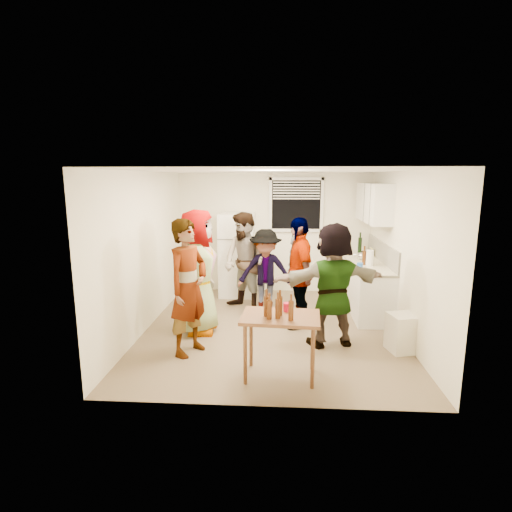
# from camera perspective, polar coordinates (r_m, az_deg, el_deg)

# --- Properties ---
(room) EXTENTS (4.00, 4.50, 2.50)m
(room) POSITION_cam_1_polar(r_m,az_deg,el_deg) (6.57, 2.16, -10.31)
(room) COLOR white
(room) RESTS_ON ground
(window) EXTENTS (1.12, 0.10, 1.06)m
(window) POSITION_cam_1_polar(r_m,az_deg,el_deg) (8.35, 5.75, 7.28)
(window) COLOR white
(window) RESTS_ON room
(refrigerator) EXTENTS (0.70, 0.70, 1.70)m
(refrigerator) POSITION_cam_1_polar(r_m,az_deg,el_deg) (8.19, -2.72, 0.20)
(refrigerator) COLOR white
(refrigerator) RESTS_ON ground
(counter_lower) EXTENTS (0.60, 2.20, 0.86)m
(counter_lower) POSITION_cam_1_polar(r_m,az_deg,el_deg) (7.69, 15.21, -4.13)
(counter_lower) COLOR white
(counter_lower) RESTS_ON ground
(countertop) EXTENTS (0.64, 2.22, 0.04)m
(countertop) POSITION_cam_1_polar(r_m,az_deg,el_deg) (7.58, 15.38, -0.84)
(countertop) COLOR beige
(countertop) RESTS_ON counter_lower
(backsplash) EXTENTS (0.03, 2.20, 0.36)m
(backsplash) POSITION_cam_1_polar(r_m,az_deg,el_deg) (7.61, 17.56, 0.61)
(backsplash) COLOR beige
(backsplash) RESTS_ON countertop
(upper_cabinets) EXTENTS (0.34, 1.60, 0.70)m
(upper_cabinets) POSITION_cam_1_polar(r_m,az_deg,el_deg) (7.67, 16.45, 7.31)
(upper_cabinets) COLOR white
(upper_cabinets) RESTS_ON room
(kettle) EXTENTS (0.27, 0.25, 0.18)m
(kettle) POSITION_cam_1_polar(r_m,az_deg,el_deg) (7.68, 14.86, -0.52)
(kettle) COLOR silver
(kettle) RESTS_ON countertop
(paper_towel) EXTENTS (0.13, 0.13, 0.28)m
(paper_towel) POSITION_cam_1_polar(r_m,az_deg,el_deg) (7.18, 15.89, -1.36)
(paper_towel) COLOR white
(paper_towel) RESTS_ON countertop
(wine_bottle) EXTENTS (0.08, 0.08, 0.31)m
(wine_bottle) POSITION_cam_1_polar(r_m,az_deg,el_deg) (8.41, 14.56, 0.48)
(wine_bottle) COLOR black
(wine_bottle) RESTS_ON countertop
(beer_bottle_counter) EXTENTS (0.06, 0.06, 0.25)m
(beer_bottle_counter) POSITION_cam_1_polar(r_m,az_deg,el_deg) (7.24, 15.14, -1.22)
(beer_bottle_counter) COLOR #47230C
(beer_bottle_counter) RESTS_ON countertop
(blue_cup) EXTENTS (0.10, 0.10, 0.13)m
(blue_cup) POSITION_cam_1_polar(r_m,az_deg,el_deg) (6.77, 14.58, -2.03)
(blue_cup) COLOR blue
(blue_cup) RESTS_ON countertop
(picture_frame) EXTENTS (0.02, 0.18, 0.15)m
(picture_frame) POSITION_cam_1_polar(r_m,az_deg,el_deg) (8.11, 16.21, 0.56)
(picture_frame) COLOR #F6E45B
(picture_frame) RESTS_ON countertop
(trash_bin) EXTENTS (0.44, 0.44, 0.53)m
(trash_bin) POSITION_cam_1_polar(r_m,az_deg,el_deg) (6.04, 20.17, -10.42)
(trash_bin) COLOR silver
(trash_bin) RESTS_ON ground
(serving_table) EXTENTS (0.97, 0.68, 0.78)m
(serving_table) POSITION_cam_1_polar(r_m,az_deg,el_deg) (5.13, 3.42, -16.76)
(serving_table) COLOR brown
(serving_table) RESTS_ON ground
(beer_bottle_table) EXTENTS (0.06, 0.06, 0.24)m
(beer_bottle_table) POSITION_cam_1_polar(r_m,az_deg,el_deg) (4.79, 1.48, -8.57)
(beer_bottle_table) COLOR #47230C
(beer_bottle_table) RESTS_ON serving_table
(red_cup) EXTENTS (0.08, 0.08, 0.11)m
(red_cup) POSITION_cam_1_polar(r_m,az_deg,el_deg) (4.96, 4.38, -7.90)
(red_cup) COLOR red
(red_cup) RESTS_ON serving_table
(guest_grey) EXTENTS (1.96, 1.00, 0.61)m
(guest_grey) POSITION_cam_1_polar(r_m,az_deg,el_deg) (6.52, -8.08, -10.57)
(guest_grey) COLOR gray
(guest_grey) RESTS_ON ground
(guest_stripe) EXTENTS (1.98, 1.47, 0.45)m
(guest_stripe) POSITION_cam_1_polar(r_m,az_deg,el_deg) (5.82, -9.34, -13.38)
(guest_stripe) COLOR #141933
(guest_stripe) RESTS_ON ground
(guest_back_left) EXTENTS (1.83, 1.94, 0.68)m
(guest_back_left) POSITION_cam_1_polar(r_m,az_deg,el_deg) (7.46, -1.58, -7.65)
(guest_back_left) COLOR brown
(guest_back_left) RESTS_ON ground
(guest_back_right) EXTENTS (1.02, 1.55, 0.56)m
(guest_back_right) POSITION_cam_1_polar(r_m,az_deg,el_deg) (7.30, 1.33, -8.06)
(guest_back_right) COLOR #3B3B40
(guest_back_right) RESTS_ON ground
(guest_black) EXTENTS (1.97, 1.40, 0.44)m
(guest_black) POSITION_cam_1_polar(r_m,az_deg,el_deg) (6.72, 5.95, -9.84)
(guest_black) COLOR black
(guest_black) RESTS_ON ground
(guest_orange) EXTENTS (2.07, 2.16, 0.53)m
(guest_orange) POSITION_cam_1_polar(r_m,az_deg,el_deg) (6.10, 10.58, -12.24)
(guest_orange) COLOR #E58D56
(guest_orange) RESTS_ON ground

